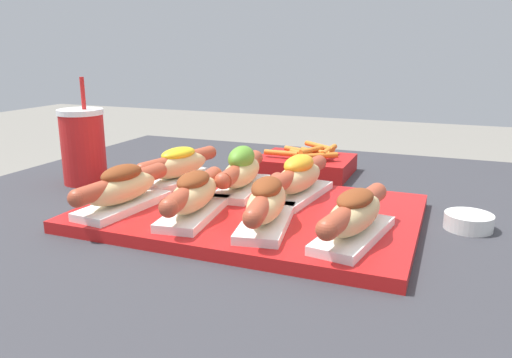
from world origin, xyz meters
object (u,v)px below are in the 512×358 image
(hot_dog_3, at_px, (355,215))
(hot_dog_6, at_px, (299,178))
(fries_basket, at_px, (306,164))
(hot_dog_0, at_px, (123,188))
(hot_dog_4, at_px, (179,165))
(hot_dog_5, at_px, (240,171))
(serving_tray, at_px, (251,213))
(drink_cup, at_px, (83,146))
(hot_dog_1, at_px, (194,195))
(hot_dog_2, at_px, (267,203))
(sauce_bowl, at_px, (469,221))

(hot_dog_3, relative_size, hot_dog_6, 0.99)
(hot_dog_3, distance_m, fries_basket, 0.42)
(hot_dog_3, bearing_deg, hot_dog_0, -178.80)
(hot_dog_3, height_order, hot_dog_4, same)
(hot_dog_4, relative_size, hot_dog_5, 0.99)
(hot_dog_4, bearing_deg, hot_dog_6, -1.88)
(serving_tray, height_order, hot_dog_6, hot_dog_6)
(hot_dog_0, xyz_separation_m, hot_dog_6, (0.23, 0.16, 0.00))
(hot_dog_3, xyz_separation_m, fries_basket, (-0.18, 0.38, -0.03))
(hot_dog_4, xyz_separation_m, drink_cup, (-0.20, -0.01, 0.02))
(hot_dog_1, bearing_deg, drink_cup, 155.63)
(hot_dog_0, distance_m, hot_dog_1, 0.12)
(hot_dog_4, bearing_deg, drink_cup, -177.43)
(hot_dog_3, bearing_deg, hot_dog_1, 179.38)
(hot_dog_5, bearing_deg, hot_dog_6, 0.72)
(hot_dog_2, height_order, hot_dog_3, hot_dog_2)
(serving_tray, relative_size, sauce_bowl, 7.25)
(serving_tray, height_order, fries_basket, fries_basket)
(hot_dog_4, xyz_separation_m, fries_basket, (0.17, 0.22, -0.03))
(sauce_bowl, bearing_deg, hot_dog_6, 179.48)
(hot_dog_1, distance_m, hot_dog_4, 0.19)
(hot_dog_0, bearing_deg, drink_cup, 142.75)
(hot_dog_6, distance_m, drink_cup, 0.43)
(hot_dog_1, bearing_deg, hot_dog_4, 126.81)
(hot_dog_5, xyz_separation_m, hot_dog_6, (0.10, 0.00, -0.00))
(hot_dog_2, relative_size, fries_basket, 1.06)
(hot_dog_6, distance_m, sauce_bowl, 0.26)
(hot_dog_2, distance_m, hot_dog_3, 0.12)
(hot_dog_6, relative_size, drink_cup, 0.99)
(hot_dog_5, height_order, fries_basket, hot_dog_5)
(hot_dog_1, relative_size, hot_dog_4, 1.01)
(hot_dog_2, relative_size, hot_dog_3, 1.00)
(hot_dog_1, xyz_separation_m, hot_dog_5, (0.01, 0.15, 0.00))
(hot_dog_6, height_order, drink_cup, drink_cup)
(hot_dog_2, bearing_deg, hot_dog_0, -176.91)
(hot_dog_3, bearing_deg, hot_dog_2, 177.64)
(fries_basket, bearing_deg, hot_dog_6, -76.62)
(hot_dog_0, height_order, hot_dog_1, hot_dog_0)
(hot_dog_0, relative_size, fries_basket, 1.07)
(drink_cup, distance_m, fries_basket, 0.45)
(hot_dog_0, distance_m, hot_dog_3, 0.35)
(sauce_bowl, bearing_deg, hot_dog_4, 178.84)
(sauce_bowl, bearing_deg, hot_dog_3, -133.47)
(drink_cup, bearing_deg, hot_dog_0, -37.25)
(serving_tray, xyz_separation_m, hot_dog_1, (-0.06, -0.07, 0.04))
(serving_tray, height_order, hot_dog_3, hot_dog_3)
(hot_dog_1, relative_size, sauce_bowl, 2.94)
(serving_tray, xyz_separation_m, sauce_bowl, (0.31, 0.07, 0.00))
(hot_dog_1, height_order, hot_dog_3, hot_dog_1)
(hot_dog_4, relative_size, sauce_bowl, 2.91)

